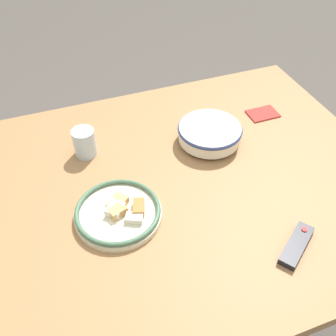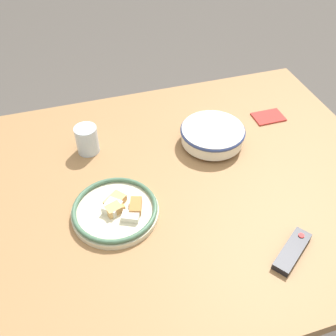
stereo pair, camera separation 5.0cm
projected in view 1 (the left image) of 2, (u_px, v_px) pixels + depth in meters
The scene contains 7 objects.
ground_plane at pixel (185, 295), 1.78m from camera, with size 8.00×8.00×0.00m, color #4C4742.
dining_table at pixel (191, 196), 1.32m from camera, with size 1.30×1.09×0.74m.
noodle_bowl at pixel (210, 133), 1.37m from camera, with size 0.23×0.23×0.07m.
food_plate at pixel (119, 212), 1.14m from camera, with size 0.26×0.26×0.04m.
tv_remote at pixel (297, 245), 1.07m from camera, with size 0.15×0.13×0.02m.
drinking_glass at pixel (84, 143), 1.32m from camera, with size 0.08×0.08×0.10m.
folded_napkin at pixel (263, 114), 1.52m from camera, with size 0.11×0.08×0.01m.
Camera 1 is at (0.38, 0.81, 1.64)m, focal length 42.00 mm.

